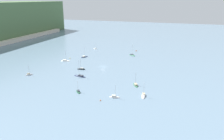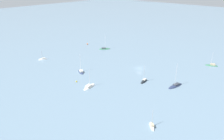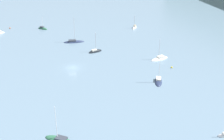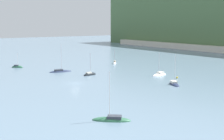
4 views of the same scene
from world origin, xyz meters
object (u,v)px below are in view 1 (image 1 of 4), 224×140
Objects in this scene: sailboat_1 at (132,55)px; mooring_buoy_0 at (100,100)px; sailboat_9 at (84,57)px; sailboat_3 at (80,76)px; mooring_buoy_1 at (136,51)px; sailboat_6 at (65,61)px; sailboat_7 at (29,75)px; mooring_buoy_2 at (70,58)px; sailboat_4 at (78,92)px; sailboat_5 at (144,96)px; sailboat_10 at (81,69)px; sailboat_0 at (115,97)px; sailboat_2 at (95,49)px; sailboat_8 at (136,85)px.

mooring_buoy_0 is (-86.41, -5.91, 0.18)m from sailboat_1.
sailboat_1 is 1.04× the size of sailboat_9.
sailboat_3 reaches higher than mooring_buoy_1.
sailboat_6 reaches higher than sailboat_7.
sailboat_4 is at bearing -147.45° from mooring_buoy_2.
sailboat_1 is 1.23× the size of sailboat_5.
sailboat_10 is at bearing 36.57° from mooring_buoy_0.
sailboat_6 is 10.30× the size of mooring_buoy_1.
sailboat_0 is 35.96m from sailboat_3.
mooring_buoy_0 is at bearing -58.20° from sailboat_6.
sailboat_0 is 0.90× the size of sailboat_5.
sailboat_8 reaches higher than sailboat_2.
sailboat_3 reaches higher than sailboat_1.
sailboat_4 is at bearing 167.18° from sailboat_0.
sailboat_8 is (17.94, -25.42, 0.06)m from sailboat_4.
mooring_buoy_2 is (-41.38, 43.70, -0.13)m from mooring_buoy_1.
sailboat_10 is 15.87× the size of mooring_buoy_0.
sailboat_2 is at bearing 24.03° from mooring_buoy_0.
mooring_buoy_0 is at bearing -140.97° from mooring_buoy_2.
sailboat_1 is 65.12m from sailboat_8.
sailboat_7 is 96.91m from mooring_buoy_1.
sailboat_0 is 7.40m from mooring_buoy_0.
sailboat_2 is 0.54× the size of sailboat_3.
sailboat_3 reaches higher than sailboat_5.
sailboat_0 is 19.36m from sailboat_4.
sailboat_6 is at bearing -44.45° from sailboat_10.
sailboat_9 is (-30.03, -2.93, 0.06)m from sailboat_2.
sailboat_9 is (-17.71, 35.18, 0.03)m from sailboat_1.
mooring_buoy_2 is at bearing 133.44° from mooring_buoy_1.
sailboat_4 is 15.28m from mooring_buoy_0.
sailboat_0 is 78.70m from mooring_buoy_2.
sailboat_8 is 81.23m from mooring_buoy_1.
sailboat_4 is 7.91× the size of mooring_buoy_1.
sailboat_4 is 0.77× the size of sailboat_6.
sailboat_6 is at bearing 42.63° from mooring_buoy_0.
mooring_buoy_2 is at bearing 39.03° from mooring_buoy_0.
sailboat_9 is at bearing -142.96° from sailboat_5.
sailboat_6 reaches higher than mooring_buoy_0.
sailboat_1 is (81.11, 11.07, -0.03)m from sailboat_0.
mooring_buoy_1 is at bearing 14.54° from sailboat_7.
sailboat_10 reaches higher than mooring_buoy_0.
mooring_buoy_1 reaches higher than mooring_buoy_2.
mooring_buoy_1 is (16.51, 0.28, 0.33)m from sailboat_1.
sailboat_1 is 52.53m from sailboat_10.
sailboat_0 is 12.47× the size of mooring_buoy_2.
sailboat_0 reaches higher than mooring_buoy_2.
sailboat_2 is at bearing 10.63° from sailboat_8.
sailboat_10 is at bearing -75.79° from sailboat_1.
sailboat_2 is at bearing -63.35° from sailboat_3.
sailboat_7 is at bearing -85.26° from sailboat_1.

